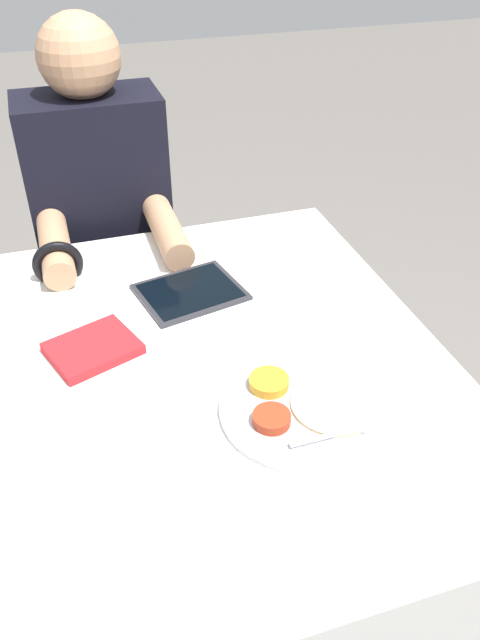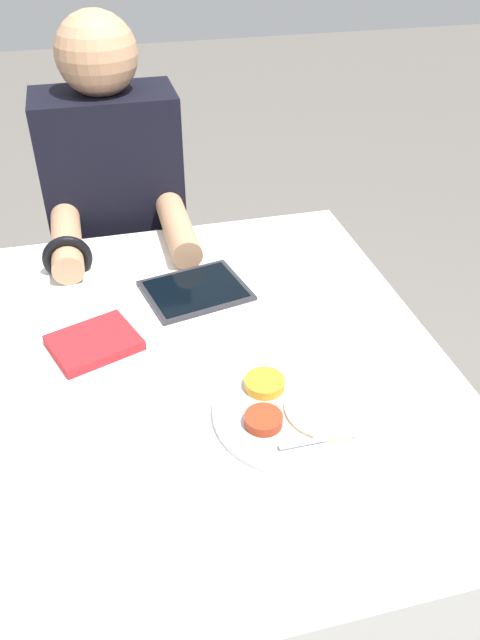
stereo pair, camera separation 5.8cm
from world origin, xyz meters
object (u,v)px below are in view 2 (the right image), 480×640
object	(u,v)px
thali_tray	(297,409)
tablet_device	(196,290)
person_diner	(124,263)
red_notebook	(94,343)

from	to	relation	value
thali_tray	tablet_device	distance (m)	0.41
tablet_device	person_diner	distance (m)	0.50
person_diner	red_notebook	bearing A→B (deg)	-98.97
thali_tray	red_notebook	xyz separation A→B (m)	(-0.32, 0.26, 0.00)
thali_tray	red_notebook	distance (m)	0.41
red_notebook	person_diner	world-z (taller)	person_diner
thali_tray	red_notebook	size ratio (longest dim) A/B	1.50
tablet_device	person_diner	world-z (taller)	person_diner
person_diner	tablet_device	bearing A→B (deg)	-73.97
red_notebook	tablet_device	distance (m)	0.26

